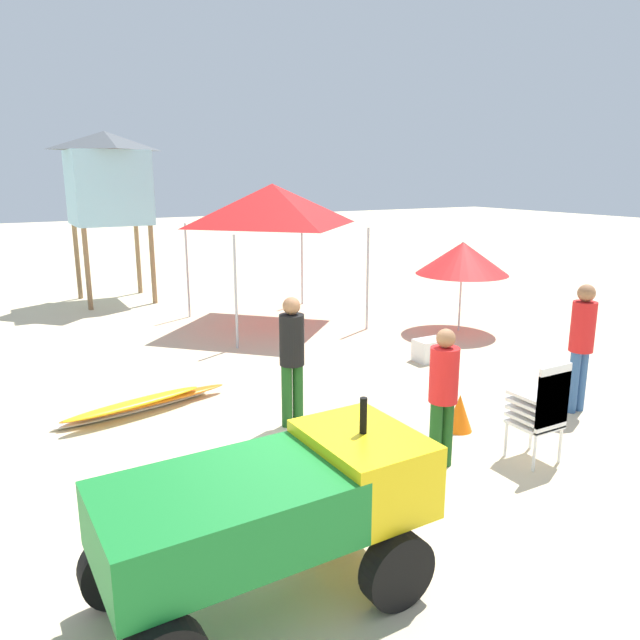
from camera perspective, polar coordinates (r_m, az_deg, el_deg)
ground at (r=6.75m, az=-0.14°, el=-14.97°), size 80.00×80.00×0.00m
utility_cart at (r=4.79m, az=-4.33°, el=-17.09°), size 2.58×1.34×1.50m
stacked_plastic_chairs at (r=7.30m, az=20.21°, el=-7.53°), size 0.48×0.48×1.20m
surfboard_pile at (r=8.83m, az=-16.58°, el=-7.62°), size 2.50×0.87×0.24m
lifeguard_near_left at (r=7.79m, az=-2.65°, el=-3.10°), size 0.32×0.32×1.72m
lifeguard_near_center at (r=8.96m, az=23.35°, el=-1.66°), size 0.32×0.32×1.79m
lifeguard_near_right at (r=6.84m, az=11.49°, el=-6.41°), size 0.32×0.32×1.61m
popup_canopy at (r=13.12m, az=-4.48°, el=10.73°), size 2.98×2.98×3.01m
lifeguard_tower at (r=16.32m, az=-19.31°, el=12.45°), size 1.98×1.98×4.22m
beach_umbrella_left at (r=12.83m, az=13.22°, el=5.67°), size 1.89×1.89×1.86m
traffic_cone_near at (r=8.07m, az=12.95°, el=-8.46°), size 0.34×0.34×0.49m
cooler_box at (r=10.89m, az=10.31°, el=-2.77°), size 0.56×0.38×0.39m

